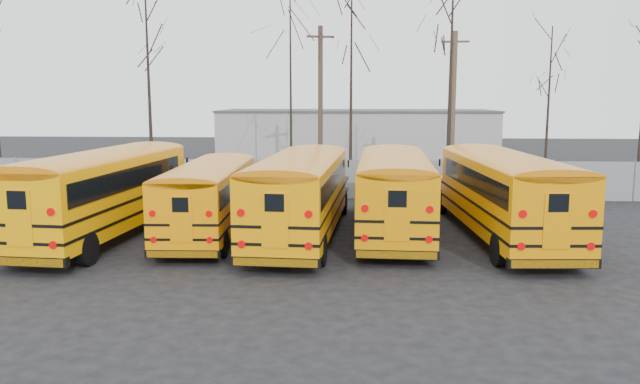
# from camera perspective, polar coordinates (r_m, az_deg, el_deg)

# --- Properties ---
(ground) EXTENTS (120.00, 120.00, 0.00)m
(ground) POSITION_cam_1_polar(r_m,az_deg,el_deg) (20.66, -2.61, -5.93)
(ground) COLOR black
(ground) RESTS_ON ground
(fence) EXTENTS (40.00, 0.04, 2.00)m
(fence) POSITION_cam_1_polar(r_m,az_deg,el_deg) (32.22, -0.34, 1.20)
(fence) COLOR gray
(fence) RESTS_ON ground
(distant_building) EXTENTS (22.00, 8.00, 4.00)m
(distant_building) POSITION_cam_1_polar(r_m,az_deg,el_deg) (51.97, 3.37, 5.16)
(distant_building) COLOR #9B9A97
(distant_building) RESTS_ON ground
(bus_a) EXTENTS (3.59, 12.03, 3.32)m
(bus_a) POSITION_cam_1_polar(r_m,az_deg,el_deg) (24.34, -19.07, 0.50)
(bus_a) COLOR black
(bus_a) RESTS_ON ground
(bus_b) EXTENTS (2.71, 10.22, 2.84)m
(bus_b) POSITION_cam_1_polar(r_m,az_deg,el_deg) (23.82, -10.03, -0.01)
(bus_b) COLOR black
(bus_b) RESTS_ON ground
(bus_c) EXTENTS (3.26, 11.60, 3.21)m
(bus_c) POSITION_cam_1_polar(r_m,az_deg,el_deg) (22.85, -1.78, 0.30)
(bus_c) COLOR black
(bus_c) RESTS_ON ground
(bus_d) EXTENTS (2.97, 11.37, 3.16)m
(bus_d) POSITION_cam_1_polar(r_m,az_deg,el_deg) (23.83, 6.75, 0.52)
(bus_d) COLOR black
(bus_d) RESTS_ON ground
(bus_e) EXTENTS (3.45, 11.77, 3.25)m
(bus_e) POSITION_cam_1_polar(r_m,az_deg,el_deg) (23.71, 16.44, 0.32)
(bus_e) COLOR black
(bus_e) RESTS_ON ground
(utility_pole_left) EXTENTS (1.61, 0.61, 9.28)m
(utility_pole_left) POSITION_cam_1_polar(r_m,az_deg,el_deg) (37.14, 0.04, 8.03)
(utility_pole_left) COLOR #443126
(utility_pole_left) RESTS_ON ground
(utility_pole_right) EXTENTS (1.58, 0.28, 8.87)m
(utility_pole_right) POSITION_cam_1_polar(r_m,az_deg,el_deg) (36.82, 12.08, 7.50)
(utility_pole_right) COLOR brown
(utility_pole_right) RESTS_ON ground
(tree_1) EXTENTS (0.26, 0.26, 11.51)m
(tree_1) POSITION_cam_1_polar(r_m,az_deg,el_deg) (35.90, -15.37, 9.27)
(tree_1) COLOR black
(tree_1) RESTS_ON ground
(tree_2) EXTENTS (0.26, 0.26, 12.54)m
(tree_2) POSITION_cam_1_polar(r_m,az_deg,el_deg) (37.74, -2.70, 10.31)
(tree_2) COLOR black
(tree_2) RESTS_ON ground
(tree_3) EXTENTS (0.26, 0.26, 11.67)m
(tree_3) POSITION_cam_1_polar(r_m,az_deg,el_deg) (34.18, 2.86, 9.74)
(tree_3) COLOR black
(tree_3) RESTS_ON ground
(tree_4) EXTENTS (0.26, 0.26, 11.16)m
(tree_4) POSITION_cam_1_polar(r_m,az_deg,el_deg) (34.57, 11.81, 9.14)
(tree_4) COLOR black
(tree_4) RESTS_ON ground
(tree_5) EXTENTS (0.26, 0.26, 9.21)m
(tree_5) POSITION_cam_1_polar(r_m,az_deg,el_deg) (38.93, 20.14, 7.29)
(tree_5) COLOR black
(tree_5) RESTS_ON ground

